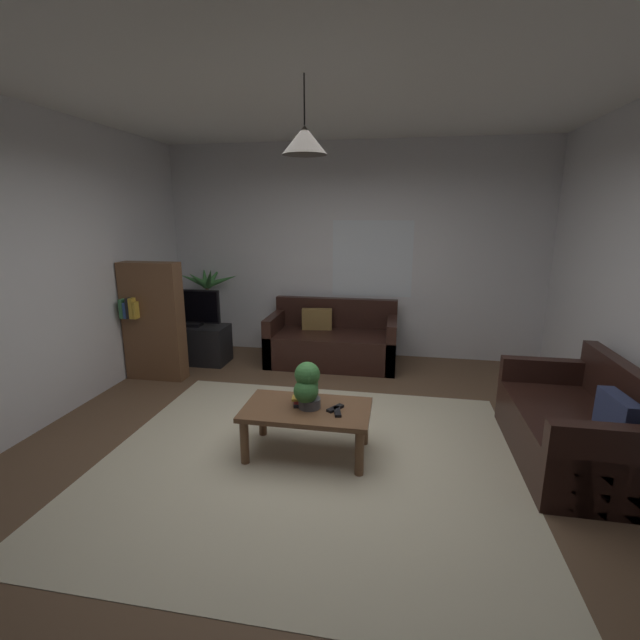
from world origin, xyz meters
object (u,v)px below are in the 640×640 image
at_px(potted_plant_on_table, 307,385).
at_px(pendant_lamp, 305,140).
at_px(tv_stand, 195,344).
at_px(couch_under_window, 332,343).
at_px(book_on_table_1, 303,400).
at_px(remote_on_table_0, 335,408).
at_px(remote_on_table_1, 337,412).
at_px(coffee_table, 307,415).
at_px(book_on_table_0, 303,404).
at_px(couch_right_side, 576,430).
at_px(tv, 191,308).
at_px(book_on_table_2, 302,398).
at_px(bookshelf_corner, 153,321).
at_px(potted_palm_corner, 209,313).

xyz_separation_m(potted_plant_on_table, pendant_lamp, (-0.00, -0.01, 1.84)).
height_order(tv_stand, pendant_lamp, pendant_lamp).
distance_m(couch_under_window, book_on_table_1, 2.24).
relative_size(remote_on_table_0, pendant_lamp, 0.31).
bearing_deg(remote_on_table_1, couch_under_window, 86.02).
relative_size(remote_on_table_1, tv_stand, 0.18).
xyz_separation_m(coffee_table, book_on_table_0, (-0.04, 0.04, 0.08)).
bearing_deg(book_on_table_1, coffee_table, -48.78).
relative_size(couch_right_side, tv, 1.86).
bearing_deg(book_on_table_2, couch_right_side, 5.57).
relative_size(tv, bookshelf_corner, 0.55).
bearing_deg(coffee_table, remote_on_table_1, -12.58).
height_order(couch_under_window, bookshelf_corner, bookshelf_corner).
xyz_separation_m(remote_on_table_1, tv_stand, (-2.21, 2.05, -0.17)).
distance_m(book_on_table_0, tv_stand, 2.74).
bearing_deg(coffee_table, book_on_table_1, 131.22).
height_order(book_on_table_2, potted_plant_on_table, potted_plant_on_table).
bearing_deg(pendant_lamp, coffee_table, 180.00).
relative_size(couch_right_side, book_on_table_2, 9.19).
bearing_deg(remote_on_table_1, couch_right_side, -4.35).
distance_m(couch_right_side, remote_on_table_0, 1.90).
bearing_deg(tv_stand, potted_plant_on_table, -45.41).
xyz_separation_m(book_on_table_0, remote_on_table_0, (0.27, -0.03, -0.00)).
bearing_deg(tv, book_on_table_1, -45.16).
bearing_deg(potted_palm_corner, remote_on_table_0, -48.89).
bearing_deg(remote_on_table_1, bookshelf_corner, 135.74).
bearing_deg(tv_stand, remote_on_table_1, -42.80).
bearing_deg(couch_under_window, book_on_table_2, -87.71).
distance_m(couch_under_window, potted_plant_on_table, 2.30).
xyz_separation_m(book_on_table_0, book_on_table_1, (0.00, 0.01, 0.03)).
xyz_separation_m(book_on_table_1, tv_stand, (-1.92, 1.95, -0.20)).
height_order(couch_right_side, tv_stand, couch_right_side).
distance_m(potted_plant_on_table, pendant_lamp, 1.84).
relative_size(coffee_table, tv, 1.32).
xyz_separation_m(coffee_table, potted_plant_on_table, (0.00, 0.01, 0.26)).
distance_m(potted_plant_on_table, tv_stand, 2.81).
xyz_separation_m(bookshelf_corner, pendant_lamp, (2.14, -1.36, 1.73)).
height_order(couch_right_side, book_on_table_0, couch_right_side).
xyz_separation_m(couch_right_side, bookshelf_corner, (-4.26, 1.11, 0.43)).
bearing_deg(tv_stand, coffee_table, -45.54).
distance_m(remote_on_table_1, pendant_lamp, 2.04).
distance_m(couch_right_side, book_on_table_2, 2.19).
height_order(couch_right_side, book_on_table_1, couch_right_side).
bearing_deg(remote_on_table_0, potted_palm_corner, 165.11).
bearing_deg(pendant_lamp, couch_right_side, 6.65).
bearing_deg(remote_on_table_0, couch_right_side, 41.36).
height_order(book_on_table_0, pendant_lamp, pendant_lamp).
bearing_deg(potted_palm_corner, book_on_table_1, -52.13).
bearing_deg(couch_right_side, tv_stand, -113.20).
relative_size(coffee_table, remote_on_table_0, 6.43).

